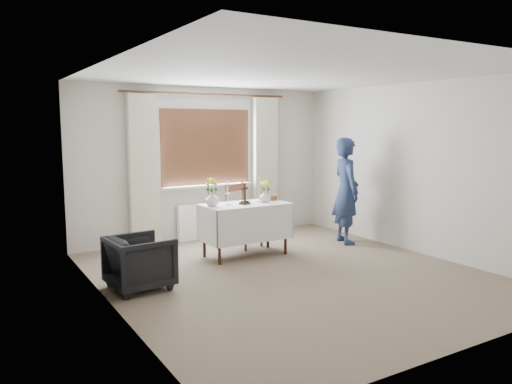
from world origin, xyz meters
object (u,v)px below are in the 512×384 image
Objects in this scene: flower_vase_left at (212,199)px; wooden_cross at (245,194)px; altar_table at (245,230)px; person at (346,191)px; armchair at (140,262)px; flower_vase_right at (265,197)px; wooden_chair at (244,216)px.

wooden_cross is at bearing -9.07° from flower_vase_left.
altar_table is 1.84m from person.
flower_vase_right is (2.10, 0.64, 0.53)m from armchair.
flower_vase_left is at bearing 101.62° from person.
wooden_chair is 0.58× the size of person.
person is 2.29m from flower_vase_left.
armchair is at bearing -159.63° from altar_table.
flower_vase_right is at bearing -101.75° from wooden_chair.
armchair is 1.55m from flower_vase_left.
wooden_cross is at bearing -138.93° from wooden_chair.
person reaches higher than flower_vase_left.
flower_vase_left is 1.21× the size of flower_vase_right.
wooden_cross is at bearing -128.97° from altar_table.
altar_table is at bearing 101.81° from person.
flower_vase_left is at bearing -66.00° from armchair.
armchair is 3.63m from person.
altar_table is at bearing -74.56° from armchair.
person reaches higher than wooden_chair.
armchair is (-2.02, -1.13, -0.18)m from wooden_chair.
armchair is 4.15× the size of flower_vase_right.
altar_table is 6.20× the size of flower_vase_left.
altar_table is 4.10× the size of wooden_cross.
person is at bearing -41.91° from wooden_chair.
flower_vase_left is (-2.28, 0.17, 0.02)m from person.
flower_vase_right is at bearing -78.00° from armchair.
flower_vase_left is (-0.50, 0.04, 0.48)m from altar_table.
flower_vase_right reaches higher than armchair.
armchair is at bearing 114.43° from person.
armchair is (-1.78, -0.66, -0.07)m from altar_table.
wooden_chair is 2.32m from armchair.
altar_table is at bearing -4.98° from flower_vase_left.
flower_vase_right is at bearing -4.47° from flower_vase_left.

